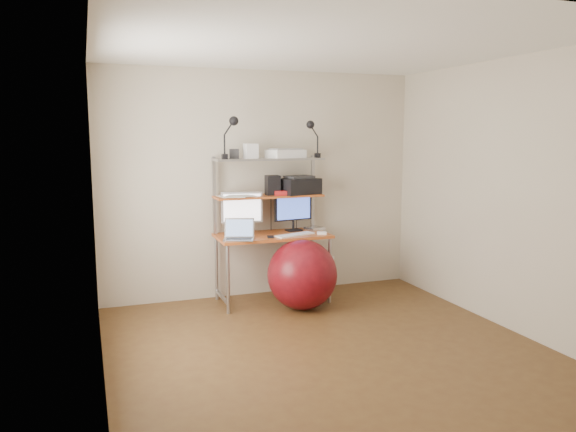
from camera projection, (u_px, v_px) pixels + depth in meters
name	position (u px, v px, depth m)	size (l,w,h in m)	color
room	(327.00, 203.00, 4.61)	(3.60, 3.60, 3.60)	brown
computer_desk	(271.00, 214.00, 6.05)	(1.20, 0.60, 1.57)	#BC5224
wall_outlet	(331.00, 261.00, 6.69)	(0.08, 0.01, 0.12)	white
monitor_silver	(242.00, 210.00, 6.00)	(0.44, 0.19, 0.49)	#ACABB0
monitor_black	(293.00, 210.00, 6.22)	(0.46, 0.15, 0.46)	black
laptop	(239.00, 235.00, 5.73)	(0.37, 0.33, 0.27)	#B7B7BB
keyboard	(295.00, 235.00, 5.96)	(0.46, 0.13, 0.01)	white
mouse	(322.00, 233.00, 6.02)	(0.10, 0.06, 0.03)	white
mac_mini	(314.00, 228.00, 6.30)	(0.18, 0.18, 0.03)	#B7B7BB
phone	(271.00, 237.00, 5.85)	(0.07, 0.12, 0.01)	black
printer	(299.00, 185.00, 6.19)	(0.48, 0.38, 0.20)	black
nas_cube	(273.00, 185.00, 6.08)	(0.14, 0.14, 0.21)	black
red_box	(282.00, 193.00, 6.07)	(0.18, 0.12, 0.05)	#AF1C1D
scanner	(286.00, 153.00, 6.09)	(0.44, 0.34, 0.10)	white
box_white	(251.00, 151.00, 5.93)	(0.13, 0.11, 0.16)	white
box_grey	(234.00, 154.00, 5.90)	(0.10, 0.10, 0.10)	#2C2C2F
clip_lamp_left	(232.00, 128.00, 5.73)	(0.17, 0.10, 0.44)	black
clip_lamp_right	(312.00, 131.00, 6.06)	(0.16, 0.09, 0.40)	black
exercise_ball	(302.00, 275.00, 5.81)	(0.73, 0.73, 0.73)	maroon
paper_stack	(236.00, 196.00, 5.95)	(0.38, 0.39, 0.02)	white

